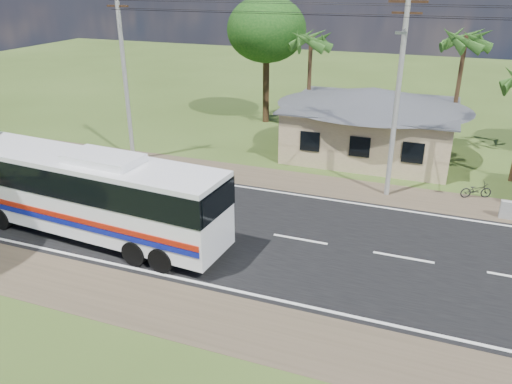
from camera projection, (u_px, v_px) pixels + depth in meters
ground at (300, 240)px, 22.44m from camera, size 120.00×120.00×0.00m
road at (300, 239)px, 22.43m from camera, size 120.00×16.00×0.03m
house at (371, 115)px, 32.22m from camera, size 12.40×10.00×5.00m
utility_poles at (391, 88)px, 24.84m from camera, size 32.80×2.22×11.00m
palm_mid at (466, 41)px, 30.96m from camera, size 2.80×2.80×8.20m
palm_far at (311, 41)px, 34.78m from camera, size 2.80×2.80×7.70m
tree_behind_house at (266, 30)px, 37.60m from camera, size 6.00×6.00×9.61m
coach_bus at (88, 189)px, 21.88m from camera, size 13.25×3.72×4.06m
motorcycle at (476, 190)px, 26.50m from camera, size 1.75×1.15×0.87m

